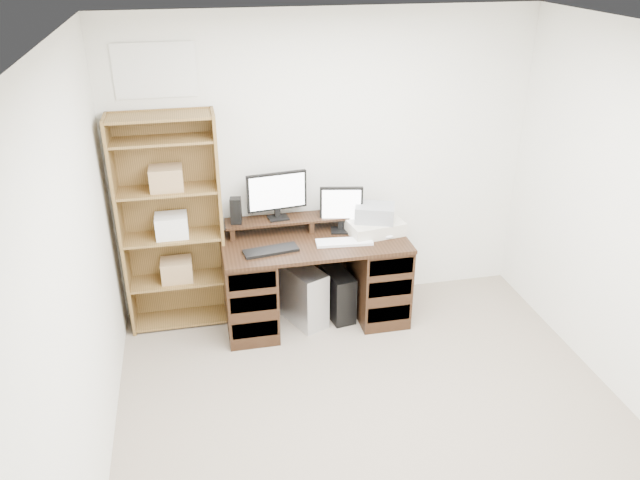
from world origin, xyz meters
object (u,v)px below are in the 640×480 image
object	(u,v)px
tower_silver	(302,294)
tower_black	(337,293)
monitor_small	(341,207)
desk	(315,278)
printer	(374,226)
monitor_wide	(277,193)
bookshelf	(171,222)

from	to	relation	value
tower_silver	tower_black	bearing A→B (deg)	-22.25
monitor_small	tower_black	xyz separation A→B (m)	(-0.05, -0.11, -0.75)
desk	tower_silver	size ratio (longest dim) A/B	3.01
printer	tower_silver	world-z (taller)	printer
monitor_wide	monitor_small	xyz separation A→B (m)	(0.52, -0.10, -0.13)
monitor_small	bookshelf	bearing A→B (deg)	-172.29
tower_silver	bookshelf	distance (m)	1.23
monitor_wide	printer	distance (m)	0.85
monitor_wide	printer	world-z (taller)	monitor_wide
desk	bookshelf	distance (m)	1.26
monitor_wide	monitor_small	distance (m)	0.54
monitor_small	printer	distance (m)	0.32
desk	printer	size ratio (longest dim) A/B	3.43
desk	printer	xyz separation A→B (m)	(0.51, 0.04, 0.42)
desk	tower_black	bearing A→B (deg)	5.10
monitor_small	printer	bearing A→B (deg)	-8.07
printer	desk	bearing A→B (deg)	175.40
bookshelf	monitor_small	bearing A→B (deg)	-3.56
monitor_wide	tower_black	world-z (taller)	monitor_wide
tower_silver	monitor_wide	bearing A→B (deg)	101.11
printer	bookshelf	distance (m)	1.64
tower_silver	printer	bearing A→B (deg)	-21.36
desk	monitor_wide	world-z (taller)	monitor_wide
monitor_wide	monitor_small	size ratio (longest dim) A/B	1.29
desk	bookshelf	size ratio (longest dim) A/B	0.83
desk	monitor_small	size ratio (longest dim) A/B	3.88
desk	tower_black	world-z (taller)	desk
desk	printer	bearing A→B (deg)	4.05
monitor_small	tower_silver	world-z (taller)	monitor_small
desk	tower_silver	world-z (taller)	desk
monitor_wide	tower_silver	xyz separation A→B (m)	(0.15, -0.22, -0.84)
printer	monitor_wide	bearing A→B (deg)	157.58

